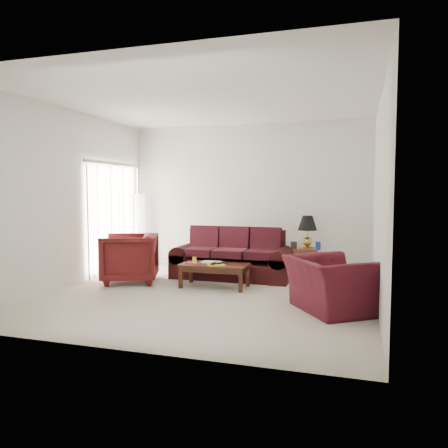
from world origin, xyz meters
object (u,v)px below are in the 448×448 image
at_px(floor_lamp, 140,229).
at_px(end_table, 305,262).
at_px(sofa, 232,254).
at_px(coffee_table, 215,276).
at_px(armchair_right, 331,285).
at_px(armchair_left, 130,258).

bearing_deg(floor_lamp, end_table, -3.54).
xyz_separation_m(sofa, coffee_table, (-0.06, -0.82, -0.25)).
height_order(armchair_right, coffee_table, armchair_right).
relative_size(sofa, coffee_table, 1.92).
distance_m(armchair_left, armchair_right, 3.65).
relative_size(armchair_right, coffee_table, 0.99).
bearing_deg(end_table, sofa, -155.33).
bearing_deg(sofa, armchair_right, -44.10).
relative_size(armchair_left, armchair_right, 0.85).
distance_m(floor_lamp, coffee_table, 2.84).
bearing_deg(sofa, end_table, 22.92).
distance_m(end_table, armchair_left, 3.26).
xyz_separation_m(end_table, armchair_right, (0.62, -2.32, 0.09)).
height_order(end_table, armchair_left, armchair_left).
height_order(sofa, floor_lamp, floor_lamp).
relative_size(floor_lamp, armchair_right, 1.41).
xyz_separation_m(sofa, end_table, (1.28, 0.59, -0.18)).
bearing_deg(floor_lamp, sofa, -19.27).
bearing_deg(sofa, floor_lamp, 158.97).
xyz_separation_m(armchair_left, coffee_table, (1.58, 0.04, -0.24)).
xyz_separation_m(armchair_right, coffee_table, (-1.96, 0.91, -0.17)).
relative_size(armchair_left, coffee_table, 0.84).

